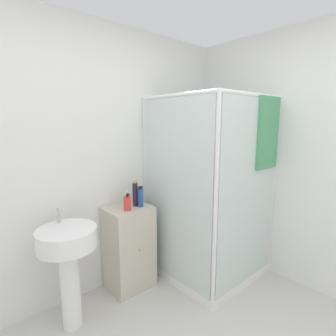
{
  "coord_description": "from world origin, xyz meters",
  "views": [
    {
      "loc": [
        -0.92,
        -0.54,
        1.62
      ],
      "look_at": [
        0.54,
        1.09,
        1.23
      ],
      "focal_mm": 28.0,
      "sensor_mm": 36.0,
      "label": 1
    }
  ],
  "objects_px": {
    "shampoo_bottle_blue": "(140,197)",
    "soap_dispenser": "(127,203)",
    "sink": "(68,255)",
    "shampoo_bottle_tall_black": "(135,193)",
    "lotion_bottle_white": "(126,200)"
  },
  "relations": [
    {
      "from": "soap_dispenser",
      "to": "shampoo_bottle_blue",
      "type": "xyz_separation_m",
      "value": [
        0.15,
        0.0,
        0.03
      ]
    },
    {
      "from": "lotion_bottle_white",
      "to": "shampoo_bottle_tall_black",
      "type": "bearing_deg",
      "value": -26.88
    },
    {
      "from": "soap_dispenser",
      "to": "shampoo_bottle_blue",
      "type": "height_order",
      "value": "shampoo_bottle_blue"
    },
    {
      "from": "sink",
      "to": "shampoo_bottle_blue",
      "type": "relative_size",
      "value": 4.79
    },
    {
      "from": "sink",
      "to": "shampoo_bottle_tall_black",
      "type": "bearing_deg",
      "value": 10.18
    },
    {
      "from": "shampoo_bottle_blue",
      "to": "soap_dispenser",
      "type": "bearing_deg",
      "value": -178.13
    },
    {
      "from": "sink",
      "to": "soap_dispenser",
      "type": "distance_m",
      "value": 0.65
    },
    {
      "from": "sink",
      "to": "lotion_bottle_white",
      "type": "height_order",
      "value": "lotion_bottle_white"
    },
    {
      "from": "sink",
      "to": "soap_dispenser",
      "type": "relative_size",
      "value": 5.97
    },
    {
      "from": "soap_dispenser",
      "to": "lotion_bottle_white",
      "type": "distance_m",
      "value": 0.12
    },
    {
      "from": "shampoo_bottle_blue",
      "to": "lotion_bottle_white",
      "type": "relative_size",
      "value": 1.24
    },
    {
      "from": "shampoo_bottle_tall_black",
      "to": "shampoo_bottle_blue",
      "type": "bearing_deg",
      "value": -70.71
    },
    {
      "from": "shampoo_bottle_tall_black",
      "to": "sink",
      "type": "bearing_deg",
      "value": -169.82
    },
    {
      "from": "shampoo_bottle_tall_black",
      "to": "lotion_bottle_white",
      "type": "bearing_deg",
      "value": 153.12
    },
    {
      "from": "shampoo_bottle_tall_black",
      "to": "lotion_bottle_white",
      "type": "height_order",
      "value": "shampoo_bottle_tall_black"
    }
  ]
}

